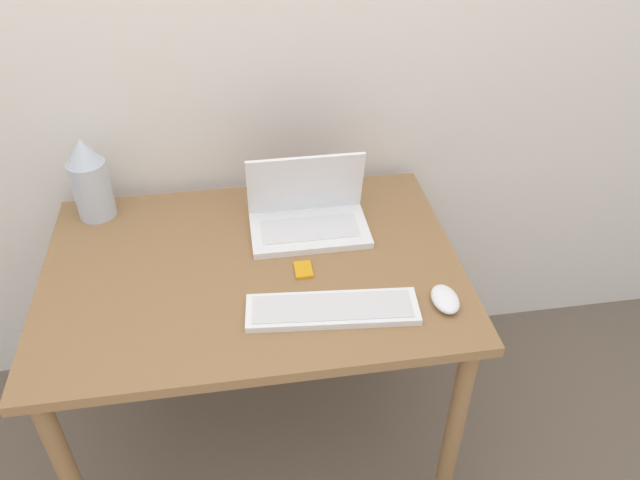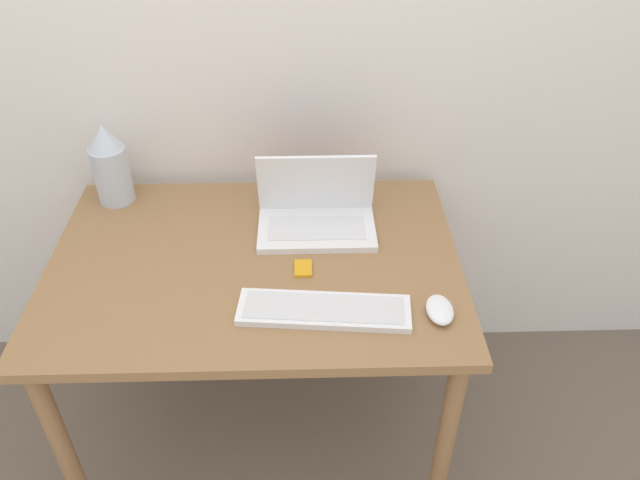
{
  "view_description": "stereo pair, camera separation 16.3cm",
  "coord_description": "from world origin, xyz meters",
  "px_view_note": "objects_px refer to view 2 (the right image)",
  "views": [
    {
      "loc": [
        -0.02,
        -0.93,
        1.86
      ],
      "look_at": [
        0.18,
        0.35,
        0.87
      ],
      "focal_mm": 35.0,
      "sensor_mm": 36.0,
      "label": 1
    },
    {
      "loc": [
        0.15,
        -0.94,
        1.86
      ],
      "look_at": [
        0.18,
        0.35,
        0.87
      ],
      "focal_mm": 35.0,
      "sensor_mm": 36.0,
      "label": 2
    }
  ],
  "objects_px": {
    "mouse": "(440,310)",
    "keyboard": "(324,310)",
    "laptop": "(316,213)",
    "vase": "(110,164)",
    "mp3_player": "(303,268)"
  },
  "relations": [
    {
      "from": "mouse",
      "to": "keyboard",
      "type": "bearing_deg",
      "value": 177.35
    },
    {
      "from": "laptop",
      "to": "mouse",
      "type": "height_order",
      "value": "laptop"
    },
    {
      "from": "vase",
      "to": "mp3_player",
      "type": "distance_m",
      "value": 0.69
    },
    {
      "from": "laptop",
      "to": "mp3_player",
      "type": "height_order",
      "value": "laptop"
    },
    {
      "from": "keyboard",
      "to": "mouse",
      "type": "relative_size",
      "value": 4.12
    },
    {
      "from": "mouse",
      "to": "mp3_player",
      "type": "distance_m",
      "value": 0.38
    },
    {
      "from": "laptop",
      "to": "keyboard",
      "type": "xyz_separation_m",
      "value": [
        0.01,
        -0.37,
        -0.04
      ]
    },
    {
      "from": "laptop",
      "to": "mp3_player",
      "type": "xyz_separation_m",
      "value": [
        -0.04,
        -0.2,
        -0.04
      ]
    },
    {
      "from": "vase",
      "to": "mp3_player",
      "type": "relative_size",
      "value": 3.84
    },
    {
      "from": "laptop",
      "to": "vase",
      "type": "height_order",
      "value": "vase"
    },
    {
      "from": "mp3_player",
      "to": "vase",
      "type": "bearing_deg",
      "value": 148.22
    },
    {
      "from": "keyboard",
      "to": "mp3_player",
      "type": "relative_size",
      "value": 6.55
    },
    {
      "from": "mouse",
      "to": "mp3_player",
      "type": "xyz_separation_m",
      "value": [
        -0.34,
        0.18,
        -0.01
      ]
    },
    {
      "from": "vase",
      "to": "mp3_player",
      "type": "bearing_deg",
      "value": -31.78
    },
    {
      "from": "mouse",
      "to": "laptop",
      "type": "bearing_deg",
      "value": 128.09
    }
  ]
}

